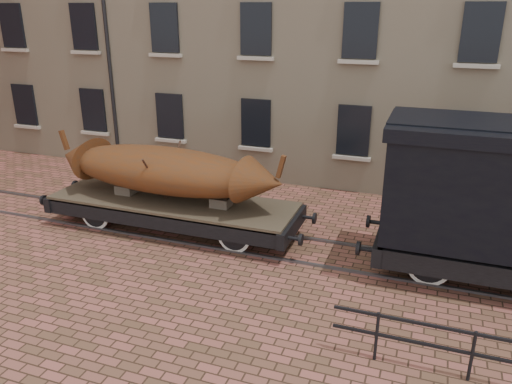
% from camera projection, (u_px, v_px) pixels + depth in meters
% --- Properties ---
extents(ground, '(90.00, 90.00, 0.00)m').
position_uv_depth(ground, '(280.00, 247.00, 13.50)').
color(ground, brown).
extents(rail_track, '(30.00, 1.52, 0.06)m').
position_uv_depth(rail_track, '(280.00, 246.00, 13.49)').
color(rail_track, '#59595E').
rests_on(rail_track, ground).
extents(flatcar_wagon, '(8.04, 2.18, 1.21)m').
position_uv_depth(flatcar_wagon, '(173.00, 206.00, 14.27)').
color(flatcar_wagon, '#42372B').
rests_on(flatcar_wagon, ground).
extents(iron_boat, '(7.22, 2.26, 1.70)m').
position_uv_depth(iron_boat, '(164.00, 170.00, 13.97)').
color(iron_boat, '#5D2A0E').
rests_on(iron_boat, flatcar_wagon).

